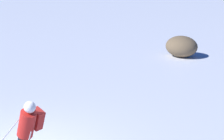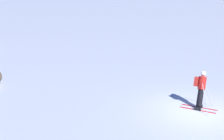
# 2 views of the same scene
# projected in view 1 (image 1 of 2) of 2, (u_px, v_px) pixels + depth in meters

# --- Properties ---
(skier) EXTENTS (1.38, 1.65, 1.70)m
(skier) POSITION_uv_depth(u_px,v_px,m) (26.00, 131.00, 7.93)
(skier) COLOR red
(skier) RESTS_ON ground
(exposed_boulder_0) EXTENTS (1.53, 1.30, 1.00)m
(exposed_boulder_0) POSITION_uv_depth(u_px,v_px,m) (181.00, 46.00, 17.63)
(exposed_boulder_0) COLOR brown
(exposed_boulder_0) RESTS_ON ground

